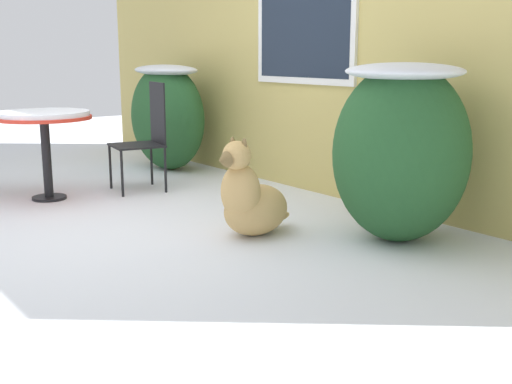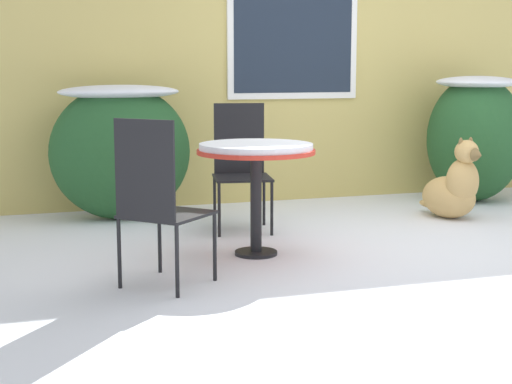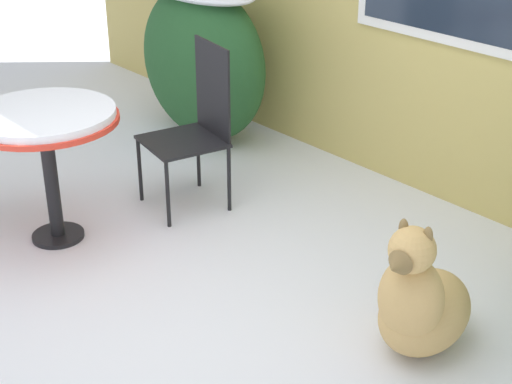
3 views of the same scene
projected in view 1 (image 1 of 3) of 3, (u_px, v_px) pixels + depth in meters
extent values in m
plane|color=white|center=(95.00, 227.00, 4.83)|extent=(16.00, 16.00, 0.00)
cube|color=tan|center=(315.00, 30.00, 5.82)|extent=(8.00, 0.06, 2.99)
cube|color=white|center=(304.00, 10.00, 5.82)|extent=(1.33, 0.04, 1.33)
cube|color=#1E2838|center=(303.00, 10.00, 5.82)|extent=(1.21, 0.01, 1.21)
ellipsoid|color=#235128|center=(167.00, 118.00, 7.15)|extent=(1.22, 0.63, 1.16)
ellipsoid|color=white|center=(165.00, 70.00, 7.04)|extent=(1.03, 0.53, 0.12)
ellipsoid|color=#235128|center=(401.00, 153.00, 4.38)|extent=(0.92, 0.95, 1.23)
ellipsoid|color=white|center=(405.00, 71.00, 4.27)|extent=(0.79, 0.81, 0.12)
cylinder|color=black|center=(49.00, 198.00, 5.76)|extent=(0.30, 0.30, 0.03)
cylinder|color=black|center=(47.00, 158.00, 5.69)|extent=(0.08, 0.08, 0.69)
cylinder|color=red|center=(44.00, 118.00, 5.61)|extent=(0.82, 0.82, 0.03)
cylinder|color=white|center=(43.00, 114.00, 5.60)|extent=(0.79, 0.79, 0.04)
cube|color=black|center=(137.00, 145.00, 6.04)|extent=(0.52, 0.52, 0.02)
cube|color=black|center=(158.00, 113.00, 6.07)|extent=(0.41, 0.09, 0.58)
cylinder|color=black|center=(110.00, 167.00, 6.17)|extent=(0.02, 0.02, 0.42)
cylinder|color=black|center=(122.00, 174.00, 5.81)|extent=(0.02, 0.02, 0.42)
cylinder|color=black|center=(152.00, 164.00, 6.36)|extent=(0.02, 0.02, 0.42)
cylinder|color=black|center=(165.00, 170.00, 6.00)|extent=(0.02, 0.02, 0.42)
ellipsoid|color=tan|center=(256.00, 210.00, 4.61)|extent=(0.48, 0.60, 0.36)
ellipsoid|color=tan|center=(241.00, 192.00, 4.46)|extent=(0.34, 0.31, 0.40)
sphere|color=tan|center=(237.00, 156.00, 4.38)|extent=(0.20, 0.20, 0.20)
cone|color=brown|center=(223.00, 160.00, 4.28)|extent=(0.12, 0.10, 0.11)
ellipsoid|color=brown|center=(232.00, 143.00, 4.41)|extent=(0.05, 0.04, 0.09)
ellipsoid|color=brown|center=(244.00, 145.00, 4.34)|extent=(0.05, 0.04, 0.09)
ellipsoid|color=tan|center=(278.00, 217.00, 4.82)|extent=(0.12, 0.26, 0.07)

